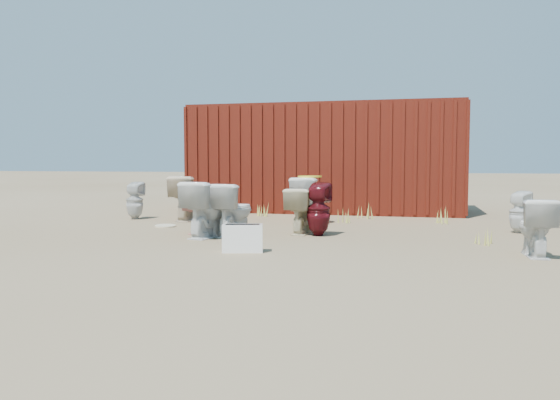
% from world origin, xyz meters
% --- Properties ---
extents(ground, '(100.00, 100.00, 0.00)m').
position_xyz_m(ground, '(0.00, 0.00, 0.00)').
color(ground, brown).
rests_on(ground, ground).
extents(shipping_container, '(6.00, 2.40, 2.40)m').
position_xyz_m(shipping_container, '(0.00, 5.20, 1.20)').
color(shipping_container, '#510F0D').
rests_on(shipping_container, ground).
extents(toilet_front_a, '(0.65, 0.91, 0.84)m').
position_xyz_m(toilet_front_a, '(-1.03, 0.21, 0.42)').
color(toilet_front_a, silver).
rests_on(toilet_front_a, ground).
extents(toilet_front_pink, '(0.44, 0.69, 0.67)m').
position_xyz_m(toilet_front_pink, '(-1.30, 0.68, 0.34)').
color(toilet_front_pink, '#EB9487').
rests_on(toilet_front_pink, ground).
extents(toilet_front_c, '(0.59, 0.86, 0.80)m').
position_xyz_m(toilet_front_c, '(-0.69, 0.44, 0.40)').
color(toilet_front_c, white).
rests_on(toilet_front_c, ground).
extents(toilet_front_maroon, '(0.40, 0.41, 0.81)m').
position_xyz_m(toilet_front_maroon, '(0.56, 0.77, 0.41)').
color(toilet_front_maroon, '#520E13').
rests_on(toilet_front_maroon, ground).
extents(toilet_front_e, '(0.41, 0.69, 0.69)m').
position_xyz_m(toilet_front_e, '(3.38, -0.41, 0.35)').
color(toilet_front_e, white).
rests_on(toilet_front_e, ground).
extents(toilet_back_a, '(0.35, 0.35, 0.73)m').
position_xyz_m(toilet_back_a, '(-3.37, 2.32, 0.37)').
color(toilet_back_a, silver).
rests_on(toilet_back_a, ground).
extents(toilet_back_beige_left, '(0.53, 0.87, 0.86)m').
position_xyz_m(toilet_back_beige_left, '(-2.27, 2.32, 0.43)').
color(toilet_back_beige_left, beige).
rests_on(toilet_back_beige_left, ground).
extents(toilet_back_beige_right, '(0.50, 0.75, 0.72)m').
position_xyz_m(toilet_back_beige_right, '(0.28, 0.95, 0.36)').
color(toilet_back_beige_right, beige).
rests_on(toilet_back_beige_right, ground).
extents(toilet_back_yellowlid, '(0.63, 0.91, 0.85)m').
position_xyz_m(toilet_back_yellowlid, '(0.14, 2.31, 0.42)').
color(toilet_back_yellowlid, white).
rests_on(toilet_back_yellowlid, ground).
extents(toilet_back_e, '(0.43, 0.43, 0.67)m').
position_xyz_m(toilet_back_e, '(3.60, 1.85, 0.33)').
color(toilet_back_e, silver).
rests_on(toilet_back_e, ground).
extents(yellow_lid, '(0.43, 0.54, 0.02)m').
position_xyz_m(yellow_lid, '(0.14, 2.31, 0.86)').
color(yellow_lid, yellow).
rests_on(yellow_lid, toilet_back_yellowlid).
extents(loose_tank, '(0.53, 0.32, 0.35)m').
position_xyz_m(loose_tank, '(-0.10, -0.95, 0.17)').
color(loose_tank, white).
rests_on(loose_tank, ground).
extents(loose_lid_near, '(0.48, 0.57, 0.02)m').
position_xyz_m(loose_lid_near, '(-1.79, 3.50, 0.01)').
color(loose_lid_near, '#C5AF8E').
rests_on(loose_lid_near, ground).
extents(loose_lid_far, '(0.54, 0.58, 0.02)m').
position_xyz_m(loose_lid_far, '(-2.23, 1.30, 0.01)').
color(loose_lid_far, beige).
rests_on(loose_lid_far, ground).
extents(weed_clump_a, '(0.36, 0.36, 0.34)m').
position_xyz_m(weed_clump_a, '(-1.90, 3.13, 0.17)').
color(weed_clump_a, '#B6B649').
rests_on(weed_clump_a, ground).
extents(weed_clump_b, '(0.32, 0.32, 0.25)m').
position_xyz_m(weed_clump_b, '(0.66, 2.64, 0.12)').
color(weed_clump_b, '#B6B649').
rests_on(weed_clump_b, ground).
extents(weed_clump_c, '(0.36, 0.36, 0.29)m').
position_xyz_m(weed_clump_c, '(2.39, 2.94, 0.14)').
color(weed_clump_c, '#B6B649').
rests_on(weed_clump_c, ground).
extents(weed_clump_d, '(0.30, 0.30, 0.28)m').
position_xyz_m(weed_clump_d, '(-1.05, 3.50, 0.14)').
color(weed_clump_d, '#B6B649').
rests_on(weed_clump_d, ground).
extents(weed_clump_e, '(0.34, 0.34, 0.30)m').
position_xyz_m(weed_clump_e, '(1.02, 3.50, 0.15)').
color(weed_clump_e, '#B6B649').
rests_on(weed_clump_e, ground).
extents(weed_clump_f, '(0.28, 0.28, 0.21)m').
position_xyz_m(weed_clump_f, '(2.91, 0.40, 0.11)').
color(weed_clump_f, '#B6B649').
rests_on(weed_clump_f, ground).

